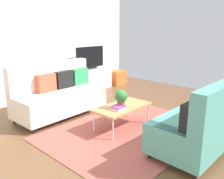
{
  "coord_description": "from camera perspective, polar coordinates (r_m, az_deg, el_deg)",
  "views": [
    {
      "loc": [
        -3.0,
        -2.68,
        1.81
      ],
      "look_at": [
        0.24,
        0.32,
        0.65
      ],
      "focal_mm": 37.98,
      "sensor_mm": 36.0,
      "label": 1
    }
  ],
  "objects": [
    {
      "name": "table_book_1",
      "position": [
        4.15,
        1.51,
        -4.12
      ],
      "size": [
        0.25,
        0.19,
        0.03
      ],
      "primitive_type": "cube",
      "rotation": [
        0.0,
        0.0,
        0.06
      ],
      "color": "purple",
      "rests_on": "table_book_0"
    },
    {
      "name": "bottle_0",
      "position": [
        6.67,
        -7.91,
        5.14
      ],
      "size": [
        0.05,
        0.05,
        0.15
      ],
      "primitive_type": "cylinder",
      "color": "orange",
      "rests_on": "tv_console"
    },
    {
      "name": "wall_far",
      "position": [
        6.26,
        -18.77,
        10.67
      ],
      "size": [
        6.4,
        0.12,
        2.9
      ],
      "primitive_type": "cube",
      "color": "white",
      "rests_on": "ground_plane"
    },
    {
      "name": "potted_plant",
      "position": [
        4.17,
        2.18,
        -2.01
      ],
      "size": [
        0.22,
        0.22,
        0.33
      ],
      "color": "brown",
      "rests_on": "coffee_table"
    },
    {
      "name": "table_book_0",
      "position": [
        4.16,
        1.51,
        -4.55
      ],
      "size": [
        0.26,
        0.21,
        0.03
      ],
      "primitive_type": "cube",
      "rotation": [
        0.0,
        0.0,
        0.15
      ],
      "color": "silver",
      "rests_on": "coffee_table"
    },
    {
      "name": "couch_green",
      "position": [
        3.88,
        21.65,
        -6.95
      ],
      "size": [
        1.92,
        0.88,
        1.1
      ],
      "rotation": [
        0.0,
        0.0,
        -0.02
      ],
      "color": "teal",
      "rests_on": "ground_plane"
    },
    {
      "name": "vase_0",
      "position": [
        6.66,
        -9.35,
        4.96
      ],
      "size": [
        0.08,
        0.08,
        0.12
      ],
      "primitive_type": "cylinder",
      "color": "#33B29E",
      "rests_on": "tv_console"
    },
    {
      "name": "storage_trunk",
      "position": [
        7.77,
        1.29,
        2.92
      ],
      "size": [
        0.52,
        0.4,
        0.44
      ],
      "primitive_type": "cube",
      "color": "orange",
      "rests_on": "ground_plane"
    },
    {
      "name": "couch_beige",
      "position": [
        5.1,
        -12.69,
        -1.09
      ],
      "size": [
        1.93,
        0.9,
        1.1
      ],
      "rotation": [
        0.0,
        0.0,
        3.17
      ],
      "color": "beige",
      "rests_on": "ground_plane"
    },
    {
      "name": "bottle_1",
      "position": [
        6.73,
        -7.27,
        5.3
      ],
      "size": [
        0.05,
        0.05,
        0.16
      ],
      "primitive_type": "cylinder",
      "color": "red",
      "rests_on": "tv_console"
    },
    {
      "name": "area_rug",
      "position": [
        4.34,
        4.04,
        -9.91
      ],
      "size": [
        2.9,
        2.2,
        0.01
      ],
      "primitive_type": "cube",
      "color": "#9E4C42",
      "rests_on": "ground_plane"
    },
    {
      "name": "tv",
      "position": [
        6.94,
        -5.28,
        7.56
      ],
      "size": [
        1.0,
        0.2,
        0.64
      ],
      "color": "black",
      "rests_on": "tv_console"
    },
    {
      "name": "coffee_table",
      "position": [
        4.35,
        2.49,
        -4.33
      ],
      "size": [
        1.1,
        0.56,
        0.42
      ],
      "color": "#B7844C",
      "rests_on": "ground_plane"
    },
    {
      "name": "ground_plane",
      "position": [
        4.41,
        0.96,
        -9.49
      ],
      "size": [
        7.68,
        7.68,
        0.0
      ],
      "primitive_type": "plane",
      "color": "brown"
    },
    {
      "name": "tv_console",
      "position": [
        7.06,
        -5.27,
        2.48
      ],
      "size": [
        1.4,
        0.44,
        0.64
      ],
      "primitive_type": "cube",
      "color": "silver",
      "rests_on": "ground_plane"
    }
  ]
}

